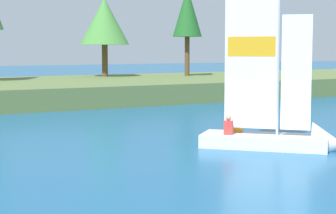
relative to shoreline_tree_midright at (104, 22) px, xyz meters
name	(u,v)px	position (x,y,z in m)	size (l,w,h in m)	color
shoreline_tree_midright	(104,22)	(0.00, 0.00, 0.00)	(3.53, 3.53, 5.60)	brown
shoreline_tree_right	(187,13)	(5.72, -1.98, 0.71)	(2.15, 2.15, 6.50)	brown
sailboat	(287,134)	(-4.28, -24.91, -4.60)	(4.22, 4.31, 6.86)	white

